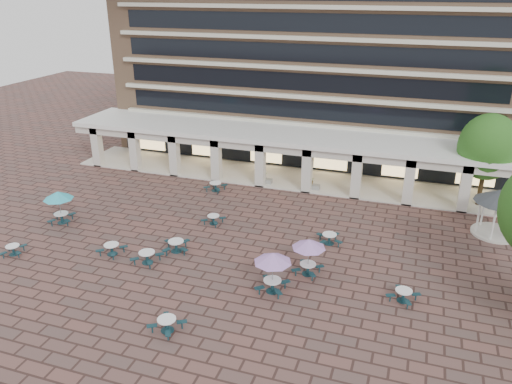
% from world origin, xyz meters
% --- Properties ---
extents(ground, '(120.00, 120.00, 0.00)m').
position_xyz_m(ground, '(0.00, 0.00, 0.00)').
color(ground, brown).
rests_on(ground, ground).
extents(apartment_building, '(40.00, 15.50, 25.20)m').
position_xyz_m(apartment_building, '(0.00, 25.47, 12.60)').
color(apartment_building, '#9E7759').
rests_on(apartment_building, ground).
extents(retail_arcade, '(42.00, 6.60, 4.40)m').
position_xyz_m(retail_arcade, '(0.00, 14.80, 3.00)').
color(retail_arcade, white).
rests_on(retail_arcade, ground).
extents(picnic_table_0, '(1.82, 1.82, 0.67)m').
position_xyz_m(picnic_table_0, '(-13.92, -4.59, 0.40)').
color(picnic_table_0, '#14343C').
rests_on(picnic_table_0, ground).
extents(picnic_table_1, '(1.80, 1.80, 0.74)m').
position_xyz_m(picnic_table_1, '(-7.69, -2.46, 0.44)').
color(picnic_table_1, '#14343C').
rests_on(picnic_table_1, ground).
extents(picnic_table_2, '(1.93, 1.93, 0.74)m').
position_xyz_m(picnic_table_2, '(-0.40, -8.42, 0.44)').
color(picnic_table_2, '#14343C').
rests_on(picnic_table_2, ground).
extents(picnic_table_4, '(2.21, 2.21, 2.55)m').
position_xyz_m(picnic_table_4, '(-14.00, 0.44, 2.17)').
color(picnic_table_4, '#14343C').
rests_on(picnic_table_4, ground).
extents(picnic_table_5, '(1.86, 1.86, 0.79)m').
position_xyz_m(picnic_table_5, '(-4.89, -2.68, 0.47)').
color(picnic_table_5, '#14343C').
rests_on(picnic_table_5, ground).
extents(picnic_table_6, '(2.23, 2.23, 2.58)m').
position_xyz_m(picnic_table_6, '(3.76, -3.23, 2.19)').
color(picnic_table_6, '#14343C').
rests_on(picnic_table_6, ground).
extents(picnic_table_7, '(1.96, 1.96, 0.72)m').
position_xyz_m(picnic_table_7, '(11.11, -1.76, 0.43)').
color(picnic_table_7, '#14343C').
rests_on(picnic_table_7, ground).
extents(picnic_table_8, '(1.70, 1.70, 0.68)m').
position_xyz_m(picnic_table_8, '(-3.06, 3.96, 0.41)').
color(picnic_table_8, '#14343C').
rests_on(picnic_table_8, ground).
extents(picnic_table_9, '(2.15, 2.15, 0.80)m').
position_xyz_m(picnic_table_9, '(-3.79, -0.74, 0.48)').
color(picnic_table_9, '#14343C').
rests_on(picnic_table_9, ground).
extents(picnic_table_10, '(2.01, 2.01, 0.75)m').
position_xyz_m(picnic_table_10, '(5.81, 3.65, 0.45)').
color(picnic_table_10, '#14343C').
rests_on(picnic_table_10, ground).
extents(picnic_table_11, '(2.10, 2.10, 2.43)m').
position_xyz_m(picnic_table_11, '(5.30, -0.72, 2.06)').
color(picnic_table_11, '#14343C').
rests_on(picnic_table_11, ground).
extents(picnic_table_12, '(1.88, 1.88, 0.77)m').
position_xyz_m(picnic_table_12, '(-5.44, 10.00, 0.46)').
color(picnic_table_12, '#14343C').
rests_on(picnic_table_12, ground).
extents(gazebo, '(3.72, 3.72, 3.46)m').
position_xyz_m(gazebo, '(16.92, 8.91, 2.61)').
color(gazebo, beige).
rests_on(gazebo, ground).
extents(tree_east_c, '(4.59, 4.59, 7.65)m').
position_xyz_m(tree_east_c, '(16.09, 13.90, 5.00)').
color(tree_east_c, '#44311B').
rests_on(tree_east_c, ground).
extents(planter_left, '(1.50, 0.89, 1.32)m').
position_xyz_m(planter_left, '(-1.94, 12.90, 0.56)').
color(planter_left, gray).
rests_on(planter_left, ground).
extents(planter_right, '(1.50, 0.60, 1.24)m').
position_xyz_m(planter_right, '(2.41, 12.90, 0.49)').
color(planter_right, gray).
rests_on(planter_right, ground).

